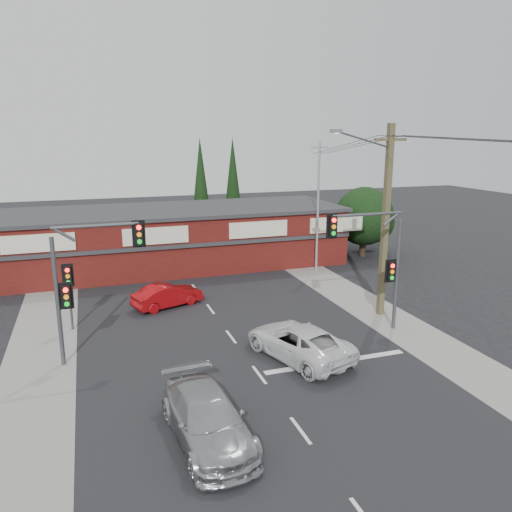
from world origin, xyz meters
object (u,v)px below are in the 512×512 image
object	(u,v)px
silver_suv	(207,418)
shop_building	(163,238)
utility_pole	(384,215)
white_suv	(299,341)
red_sedan	(168,295)

from	to	relation	value
silver_suv	shop_building	size ratio (longest dim) A/B	0.19
utility_pole	white_suv	bearing A→B (deg)	-150.44
white_suv	red_sedan	bearing A→B (deg)	-80.81
silver_suv	shop_building	bearing A→B (deg)	80.82
shop_building	red_sedan	bearing A→B (deg)	-97.30
silver_suv	utility_pole	world-z (taller)	utility_pole
red_sedan	utility_pole	xyz separation A→B (m)	(10.52, -4.94, 4.74)
white_suv	red_sedan	xyz separation A→B (m)	(-4.32, 8.46, -0.08)
silver_suv	red_sedan	xyz separation A→B (m)	(0.84, 13.08, -0.10)
red_sedan	shop_building	xyz separation A→B (m)	(1.16, 9.05, 1.48)
shop_building	utility_pole	world-z (taller)	utility_pole
utility_pole	silver_suv	bearing A→B (deg)	-144.38
white_suv	utility_pole	distance (m)	8.52
silver_suv	shop_building	world-z (taller)	shop_building
shop_building	utility_pole	distance (m)	17.15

